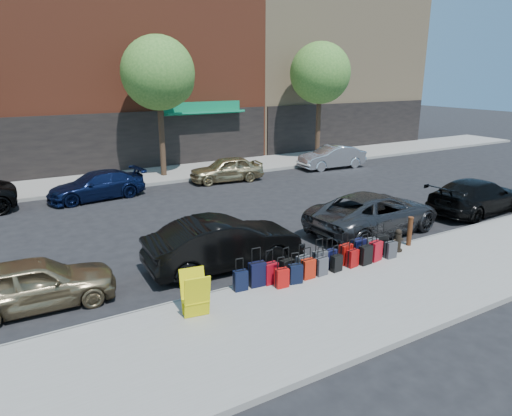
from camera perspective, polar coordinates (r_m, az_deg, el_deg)
ground at (r=16.96m, az=-2.34°, el=-2.49°), size 120.00×120.00×0.00m
sidewalk_near at (r=12.03m, az=12.63°, el=-10.85°), size 60.00×4.00×0.15m
sidewalk_far at (r=25.90m, az=-12.82°, el=3.97°), size 60.00×4.00×0.15m
curb_near at (r=13.41m, az=6.76°, el=-7.57°), size 60.00×0.08×0.15m
curb_far at (r=24.02m, az=-11.33°, el=3.10°), size 60.00×0.08×0.15m
building_center at (r=33.33m, az=-18.60°, el=23.43°), size 17.00×12.85×20.00m
building_right at (r=39.98m, az=6.27°, el=21.41°), size 15.00×12.12×18.00m
tree_center at (r=25.04m, az=-11.80°, el=15.95°), size 3.80×3.80×7.27m
tree_right at (r=30.13m, az=8.24°, el=16.16°), size 3.80×3.80×7.27m
suitcase_front_0 at (r=11.83m, az=-1.95°, el=-9.04°), size 0.37×0.23×0.87m
suitcase_front_1 at (r=12.03m, az=0.16°, el=-8.27°), size 0.45×0.27×1.05m
suitcase_front_2 at (r=12.18m, az=1.83°, el=-8.15°), size 0.40×0.24×0.93m
suitcase_front_3 at (r=12.46m, az=3.91°, el=-7.66°), size 0.40×0.26×0.89m
suitcase_front_4 at (r=12.77m, az=5.87°, el=-7.10°), size 0.38×0.23×0.88m
suitcase_front_5 at (r=13.03m, az=7.99°, el=-6.58°), size 0.41×0.24×0.95m
suitcase_front_6 at (r=13.28m, az=9.27°, el=-6.27°), size 0.38×0.23×0.89m
suitcase_front_7 at (r=13.63m, az=11.16°, el=-5.67°), size 0.42×0.26×0.95m
suitcase_front_8 at (r=13.99m, az=12.68°, el=-5.06°), size 0.43×0.24×1.03m
suitcase_front_9 at (r=14.31m, az=14.16°, el=-4.79°), size 0.42×0.27×0.94m
suitcase_front_10 at (r=14.57m, az=15.34°, el=-4.42°), size 0.43×0.27×0.99m
suitcase_back_2 at (r=12.01m, az=3.24°, el=-8.72°), size 0.36×0.23×0.83m
suitcase_back_3 at (r=12.25m, az=4.95°, el=-8.19°), size 0.39×0.27×0.85m
suitcase_back_4 at (r=12.55m, az=6.53°, el=-7.57°), size 0.37×0.21×0.88m
suitcase_back_5 at (r=12.80m, az=8.18°, el=-7.23°), size 0.36×0.22×0.82m
suitcase_back_6 at (r=13.10m, az=10.03°, el=-6.81°), size 0.34×0.22×0.77m
suitcase_back_7 at (r=13.48m, az=11.96°, el=-6.16°), size 0.37×0.25×0.83m
suitcase_back_8 at (r=13.72m, az=13.52°, el=-5.73°), size 0.40×0.25×0.91m
suitcase_back_9 at (r=14.05m, az=14.71°, el=-5.23°), size 0.43×0.30×0.95m
suitcase_back_10 at (r=14.38m, az=16.49°, el=-5.03°), size 0.35×0.21×0.82m
fire_hydrant at (r=14.97m, az=17.29°, el=-3.94°), size 0.37×0.32×0.72m
bollard at (r=15.52m, az=18.67°, el=-2.71°), size 0.18×0.18×0.95m
display_rack at (r=10.69m, az=-7.61°, el=-10.63°), size 0.68×0.73×1.05m
car_near_0 at (r=12.39m, az=-25.96°, el=-8.47°), size 3.83×1.69×1.28m
car_near_1 at (r=13.37m, az=-4.03°, el=-4.41°), size 4.66×1.79×1.51m
car_near_2 at (r=16.82m, az=14.54°, el=-0.58°), size 5.44×2.88×1.46m
car_near_3 at (r=20.65m, az=25.91°, el=1.34°), size 4.95×2.24×1.40m
car_far_1 at (r=21.92m, az=-19.30°, el=2.68°), size 4.48×2.24×1.25m
car_far_2 at (r=24.14m, az=-3.71°, el=4.87°), size 4.02×1.99×1.32m
car_far_3 at (r=27.91m, az=9.45°, el=6.32°), size 4.23×1.73×1.36m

